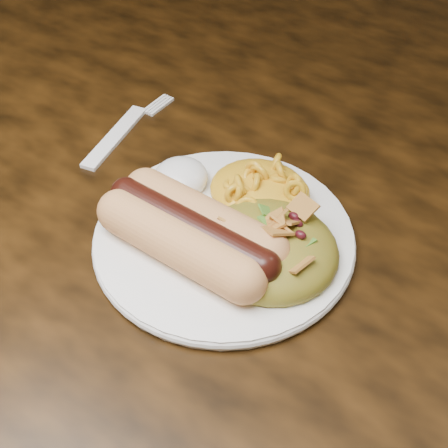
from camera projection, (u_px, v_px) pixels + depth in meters
The scene contains 7 objects.
table at pixel (216, 212), 0.66m from camera, with size 1.60×0.90×0.75m.
plate at pixel (224, 238), 0.50m from camera, with size 0.20×0.20×0.01m, color white.
hotdog at pixel (191, 231), 0.47m from camera, with size 0.13×0.07×0.04m.
mac_and_cheese at pixel (260, 180), 0.51m from camera, with size 0.09×0.08×0.03m, color yellow.
sour_cream at pixel (181, 172), 0.52m from camera, with size 0.05×0.05×0.03m, color white.
taco_salad at pixel (269, 239), 0.46m from camera, with size 0.11×0.10×0.05m.
fork at pixel (115, 137), 0.59m from camera, with size 0.02×0.13×0.00m, color white.
Camera 1 is at (0.28, -0.38, 1.12)m, focal length 50.00 mm.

